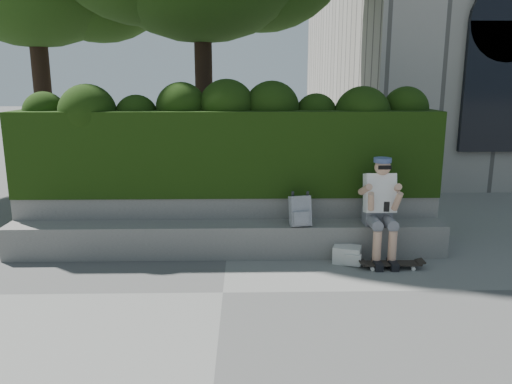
{
  "coord_description": "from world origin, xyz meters",
  "views": [
    {
      "loc": [
        0.26,
        -5.3,
        2.38
      ],
      "look_at": [
        0.4,
        1.0,
        0.95
      ],
      "focal_mm": 35.0,
      "sensor_mm": 36.0,
      "label": 1
    }
  ],
  "objects_px": {
    "backpack_plaid": "(300,211)",
    "skateboard": "(391,264)",
    "person": "(380,205)",
    "backpack_ground": "(347,254)"
  },
  "relations": [
    {
      "from": "backpack_plaid",
      "to": "skateboard",
      "type": "bearing_deg",
      "value": -33.2
    },
    {
      "from": "person",
      "to": "skateboard",
      "type": "xyz_separation_m",
      "value": [
        0.08,
        -0.37,
        -0.69
      ]
    },
    {
      "from": "person",
      "to": "backpack_ground",
      "type": "xyz_separation_m",
      "value": [
        -0.45,
        -0.15,
        -0.64
      ]
    },
    {
      "from": "backpack_ground",
      "to": "skateboard",
      "type": "bearing_deg",
      "value": -3.61
    },
    {
      "from": "person",
      "to": "skateboard",
      "type": "bearing_deg",
      "value": -77.67
    },
    {
      "from": "person",
      "to": "skateboard",
      "type": "height_order",
      "value": "person"
    },
    {
      "from": "person",
      "to": "backpack_ground",
      "type": "height_order",
      "value": "person"
    },
    {
      "from": "skateboard",
      "to": "backpack_plaid",
      "type": "distance_m",
      "value": 1.36
    },
    {
      "from": "person",
      "to": "backpack_ground",
      "type": "distance_m",
      "value": 0.8
    },
    {
      "from": "skateboard",
      "to": "backpack_plaid",
      "type": "relative_size",
      "value": 1.85
    }
  ]
}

